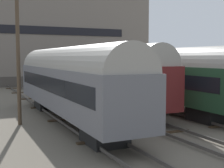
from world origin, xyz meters
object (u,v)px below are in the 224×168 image
object	(u,v)px
train_car_green	(157,74)
train_car_grey	(68,79)
train_car_maroon	(101,73)
person_worker	(117,114)
utility_pole	(18,49)

from	to	relation	value
train_car_green	train_car_grey	xyz separation A→B (m)	(-8.49, -2.32, -0.03)
train_car_green	train_car_maroon	distance (m)	4.70
train_car_grey	train_car_maroon	world-z (taller)	train_car_maroon
train_car_grey	person_worker	distance (m)	4.84
person_worker	train_car_maroon	bearing A→B (deg)	72.61
train_car_maroon	person_worker	size ratio (longest dim) A/B	10.14
train_car_grey	train_car_green	bearing A→B (deg)	15.31
train_car_green	utility_pole	xyz separation A→B (m)	(-11.60, -1.93, 1.93)
train_car_maroon	person_worker	xyz separation A→B (m)	(-2.69, -8.60, -1.83)
train_car_maroon	train_car_green	bearing A→B (deg)	-25.55
train_car_green	utility_pole	world-z (taller)	utility_pole
train_car_grey	utility_pole	size ratio (longest dim) A/B	1.96
utility_pole	person_worker	bearing A→B (deg)	-44.84
train_car_green	train_car_grey	size ratio (longest dim) A/B	1.04
utility_pole	train_car_maroon	bearing A→B (deg)	28.30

